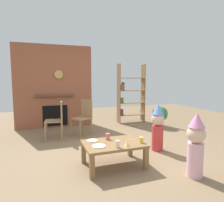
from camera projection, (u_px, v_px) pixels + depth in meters
name	position (u px, v px, depth m)	size (l,w,h in m)	color
ground_plane	(112.00, 154.00, 3.70)	(12.00, 12.00, 0.00)	#846B4C
brick_fireplace_feature	(54.00, 87.00, 5.70)	(2.20, 0.28, 2.40)	#935138
bookshelf	(129.00, 96.00, 6.34)	(0.90, 0.28, 1.90)	olive
coffee_table	(114.00, 146.00, 3.14)	(0.96, 0.67, 0.39)	olive
paper_cup_near_left	(108.00, 136.00, 3.30)	(0.07, 0.07, 0.11)	#E5666B
paper_cup_near_right	(141.00, 140.00, 3.13)	(0.07, 0.07, 0.09)	#F2CC4C
paper_cup_center	(118.00, 144.00, 2.90)	(0.06, 0.06, 0.11)	silver
paper_plate_front	(92.00, 141.00, 3.23)	(0.18, 0.18, 0.01)	white
paper_plate_rear	(99.00, 146.00, 2.96)	(0.21, 0.21, 0.01)	white
birthday_cake_slice	(127.00, 144.00, 2.96)	(0.10, 0.10, 0.07)	#EAC68C
table_fork	(131.00, 140.00, 3.28)	(0.15, 0.02, 0.01)	silver
child_with_cone_hat	(196.00, 143.00, 2.78)	(0.26, 0.26, 0.94)	#EAB2C6
child_in_pink	(158.00, 126.00, 3.84)	(0.26, 0.26, 0.93)	#D13838
dining_chair_left	(58.00, 118.00, 4.57)	(0.44, 0.44, 0.90)	#9E7A51
dining_chair_middle	(84.00, 115.00, 4.91)	(0.54, 0.54, 0.90)	#9E7A51
potted_plant_tall	(160.00, 115.00, 5.72)	(0.45, 0.45, 0.62)	beige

